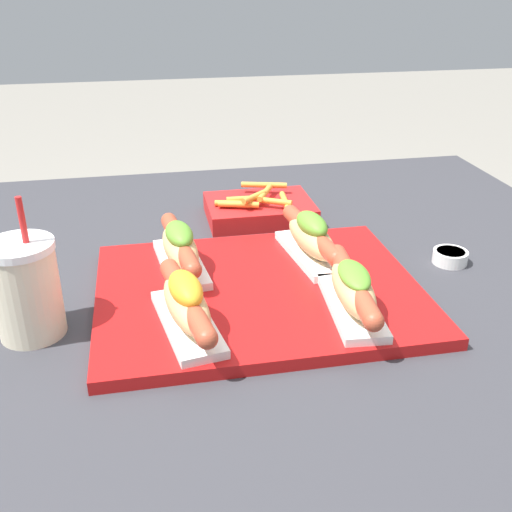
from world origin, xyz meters
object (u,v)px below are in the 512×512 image
object	(u,v)px
sauce_bowl	(450,256)
hot_dog_0	(186,304)
hot_dog_2	(180,247)
drink_cup	(26,289)
serving_tray	(259,292)
hot_dog_1	(353,289)
fries_basket	(259,209)
hot_dog_3	(311,237)

from	to	relation	value
sauce_bowl	hot_dog_0	bearing A→B (deg)	-162.42
hot_dog_2	drink_cup	world-z (taller)	drink_cup
serving_tray	hot_dog_0	xyz separation A→B (m)	(-0.11, -0.09, 0.04)
hot_dog_1	hot_dog_0	bearing A→B (deg)	179.85
hot_dog_2	fries_basket	bearing A→B (deg)	52.19
hot_dog_0	hot_dog_3	size ratio (longest dim) A/B	0.99
serving_tray	sauce_bowl	bearing A→B (deg)	8.74
serving_tray	drink_cup	xyz separation A→B (m)	(-0.31, -0.04, 0.06)
hot_dog_2	hot_dog_1	bearing A→B (deg)	-38.63
hot_dog_3	serving_tray	bearing A→B (deg)	-141.41
hot_dog_3	hot_dog_1	bearing A→B (deg)	-86.71
hot_dog_0	sauce_bowl	world-z (taller)	hot_dog_0
serving_tray	hot_dog_0	world-z (taller)	hot_dog_0
hot_dog_2	hot_dog_3	bearing A→B (deg)	-0.86
hot_dog_0	hot_dog_3	bearing A→B (deg)	38.60
serving_tray	hot_dog_1	world-z (taller)	hot_dog_1
hot_dog_2	serving_tray	bearing A→B (deg)	-38.29
hot_dog_0	fries_basket	xyz separation A→B (m)	(0.17, 0.39, -0.03)
hot_dog_3	fries_basket	world-z (taller)	hot_dog_3
hot_dog_0	hot_dog_2	bearing A→B (deg)	88.22
hot_dog_3	sauce_bowl	distance (m)	0.23
fries_basket	hot_dog_1	bearing A→B (deg)	-82.62
hot_dog_0	hot_dog_2	world-z (taller)	hot_dog_0
sauce_bowl	fries_basket	world-z (taller)	fries_basket
hot_dog_3	fries_basket	xyz separation A→B (m)	(-0.04, 0.22, -0.03)
hot_dog_0	sauce_bowl	distance (m)	0.47
hot_dog_2	hot_dog_3	xyz separation A→B (m)	(0.21, -0.00, 0.00)
hot_dog_2	drink_cup	xyz separation A→B (m)	(-0.21, -0.12, 0.01)
fries_basket	drink_cup	bearing A→B (deg)	-137.97
hot_dog_3	drink_cup	xyz separation A→B (m)	(-0.41, -0.12, 0.01)
hot_dog_2	sauce_bowl	world-z (taller)	hot_dog_2
serving_tray	hot_dog_1	size ratio (longest dim) A/B	2.18
sauce_bowl	fries_basket	distance (m)	0.37
hot_dog_1	hot_dog_3	distance (m)	0.17
serving_tray	hot_dog_0	size ratio (longest dim) A/B	2.20
serving_tray	fries_basket	size ratio (longest dim) A/B	2.34
hot_dog_0	hot_dog_3	world-z (taller)	same
hot_dog_1	hot_dog_2	bearing A→B (deg)	141.37
serving_tray	hot_dog_0	bearing A→B (deg)	-141.38
hot_dog_2	fries_basket	distance (m)	0.27
hot_dog_3	hot_dog_0	bearing A→B (deg)	-141.40
hot_dog_1	fries_basket	xyz separation A→B (m)	(-0.05, 0.39, -0.03)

